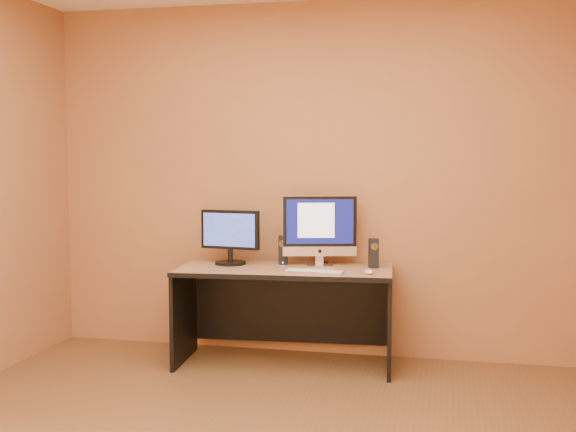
{
  "coord_description": "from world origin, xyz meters",
  "views": [
    {
      "loc": [
        0.98,
        -3.25,
        1.5
      ],
      "look_at": [
        -0.08,
        1.52,
        1.07
      ],
      "focal_mm": 45.0,
      "sensor_mm": 36.0,
      "label": 1
    }
  ],
  "objects": [
    {
      "name": "speaker_right",
      "position": [
        0.47,
        1.77,
        0.79
      ],
      "size": [
        0.08,
        0.08,
        0.21
      ],
      "primitive_type": null,
      "rotation": [
        0.0,
        0.0,
        0.28
      ],
      "color": "black",
      "rests_on": "desk"
    },
    {
      "name": "second_monitor",
      "position": [
        -0.55,
        1.71,
        0.89
      ],
      "size": [
        0.47,
        0.27,
        0.39
      ],
      "primitive_type": null,
      "rotation": [
        0.0,
        0.0,
        -0.11
      ],
      "color": "black",
      "rests_on": "desk"
    },
    {
      "name": "keyboard",
      "position": [
        0.11,
        1.47,
        0.7
      ],
      "size": [
        0.41,
        0.15,
        0.02
      ],
      "primitive_type": "cube",
      "rotation": [
        0.0,
        0.0,
        -0.11
      ],
      "color": "#BDBCC1",
      "rests_on": "desk"
    },
    {
      "name": "walls",
      "position": [
        0.0,
        0.0,
        1.3
      ],
      "size": [
        4.0,
        4.0,
        2.6
      ],
      "primitive_type": null,
      "color": "#A36E41",
      "rests_on": "ground"
    },
    {
      "name": "cable_a",
      "position": [
        0.12,
        1.91,
        0.7
      ],
      "size": [
        0.1,
        0.19,
        0.01
      ],
      "primitive_type": "cylinder",
      "rotation": [
        1.57,
        0.0,
        0.47
      ],
      "color": "black",
      "rests_on": "desk"
    },
    {
      "name": "cable_b",
      "position": [
        0.1,
        1.91,
        0.7
      ],
      "size": [
        0.05,
        0.16,
        0.01
      ],
      "primitive_type": "cylinder",
      "rotation": [
        1.57,
        0.0,
        -0.26
      ],
      "color": "black",
      "rests_on": "desk"
    },
    {
      "name": "desk",
      "position": [
        -0.13,
        1.62,
        0.35
      ],
      "size": [
        1.54,
        0.76,
        0.69
      ],
      "primitive_type": null,
      "rotation": [
        0.0,
        0.0,
        0.07
      ],
      "color": "#AD7E56",
      "rests_on": "ground"
    },
    {
      "name": "mouse",
      "position": [
        0.47,
        1.5,
        0.71
      ],
      "size": [
        0.08,
        0.11,
        0.03
      ],
      "primitive_type": "ellipsoid",
      "rotation": [
        0.0,
        0.0,
        0.26
      ],
      "color": "white",
      "rests_on": "desk"
    },
    {
      "name": "speaker_left",
      "position": [
        -0.18,
        1.79,
        0.79
      ],
      "size": [
        0.07,
        0.08,
        0.21
      ],
      "primitive_type": null,
      "rotation": [
        0.0,
        0.0,
        0.16
      ],
      "color": "black",
      "rests_on": "desk"
    },
    {
      "name": "imac",
      "position": [
        0.09,
        1.77,
        0.95
      ],
      "size": [
        0.57,
        0.32,
        0.51
      ],
      "primitive_type": null,
      "rotation": [
        0.0,
        0.0,
        0.25
      ],
      "color": "#BBBBC0",
      "rests_on": "desk"
    }
  ]
}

